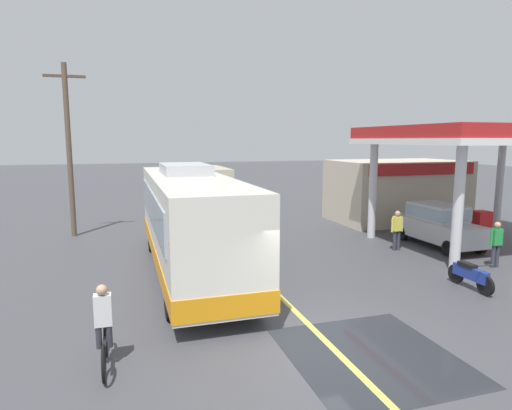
# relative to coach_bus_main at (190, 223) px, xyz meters

# --- Properties ---
(ground) EXTENTS (120.00, 120.00, 0.00)m
(ground) POSITION_rel_coach_bus_main_xyz_m (2.11, 14.08, -1.72)
(ground) COLOR #424247
(lane_divider_stripe) EXTENTS (0.16, 50.00, 0.01)m
(lane_divider_stripe) POSITION_rel_coach_bus_main_xyz_m (2.11, 9.08, -1.72)
(lane_divider_stripe) COLOR #D8CC4C
(lane_divider_stripe) RESTS_ON ground
(wet_puddle_patch) EXTENTS (3.44, 3.69, 0.01)m
(wet_puddle_patch) POSITION_rel_coach_bus_main_xyz_m (2.73, -7.13, -1.72)
(wet_puddle_patch) COLOR #26282D
(wet_puddle_patch) RESTS_ON ground
(coach_bus_main) EXTENTS (2.60, 11.04, 3.69)m
(coach_bus_main) POSITION_rel_coach_bus_main_xyz_m (0.00, 0.00, 0.00)
(coach_bus_main) COLOR silver
(coach_bus_main) RESTS_ON ground
(gas_station_roadside) EXTENTS (9.10, 11.95, 5.10)m
(gas_station_roadside) POSITION_rel_coach_bus_main_xyz_m (12.60, 4.36, 0.91)
(gas_station_roadside) COLOR #B21E1E
(gas_station_roadside) RESTS_ON ground
(car_at_pump) EXTENTS (1.70, 4.20, 1.82)m
(car_at_pump) POSITION_rel_coach_bus_main_xyz_m (10.75, 0.58, -0.71)
(car_at_pump) COLOR #B2B2B7
(car_at_pump) RESTS_ON ground
(minibus_opposing_lane) EXTENTS (2.04, 6.13, 2.44)m
(minibus_opposing_lane) POSITION_rel_coach_bus_main_xyz_m (4.47, 18.41, -0.25)
(minibus_opposing_lane) COLOR #BFB799
(minibus_opposing_lane) RESTS_ON ground
(cyclist_on_shoulder) EXTENTS (0.34, 1.82, 1.72)m
(cyclist_on_shoulder) POSITION_rel_coach_bus_main_xyz_m (-2.64, -5.93, -0.94)
(cyclist_on_shoulder) COLOR black
(cyclist_on_shoulder) RESTS_ON ground
(motorcycle_parked_forecourt) EXTENTS (0.55, 1.80, 0.92)m
(motorcycle_parked_forecourt) POSITION_rel_coach_bus_main_xyz_m (7.92, -4.30, -1.28)
(motorcycle_parked_forecourt) COLOR black
(motorcycle_parked_forecourt) RESTS_ON ground
(pedestrian_near_pump) EXTENTS (0.55, 0.22, 1.66)m
(pedestrian_near_pump) POSITION_rel_coach_bus_main_xyz_m (10.53, -2.69, -0.79)
(pedestrian_near_pump) COLOR #33333F
(pedestrian_near_pump) RESTS_ON ground
(pedestrian_by_shop) EXTENTS (0.55, 0.22, 1.66)m
(pedestrian_by_shop) POSITION_rel_coach_bus_main_xyz_m (8.60, 0.46, -0.79)
(pedestrian_by_shop) COLOR #33333F
(pedestrian_by_shop) RESTS_ON ground
(utility_pole_roadside) EXTENTS (1.80, 0.24, 8.00)m
(utility_pole_roadside) POSITION_rel_coach_bus_main_xyz_m (-4.48, 7.31, 2.46)
(utility_pole_roadside) COLOR brown
(utility_pole_roadside) RESTS_ON ground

